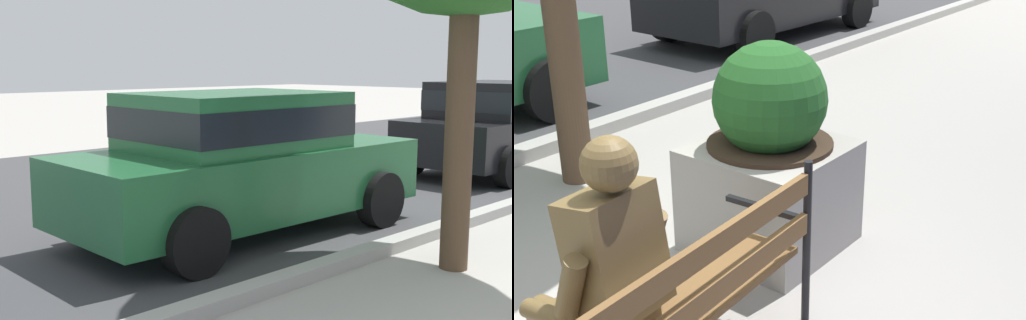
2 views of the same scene
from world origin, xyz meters
The scene contains 3 objects.
park_bench centered at (-0.26, -0.28, 0.54)m, with size 1.83×0.65×0.95m.
bronze_statue_seated centered at (-0.47, -0.06, 0.67)m, with size 0.62×0.79×1.37m.
concrete_planter centered at (1.21, 0.30, 0.61)m, with size 0.89×0.89×1.36m.
Camera 2 is at (-1.98, -2.10, 2.23)m, focal length 47.64 mm.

